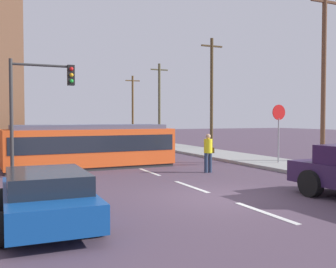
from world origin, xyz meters
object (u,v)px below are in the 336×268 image
utility_pole_near (324,74)px  utility_pole_far (159,101)px  streetcar_tram (90,146)px  utility_pole_mid (212,91)px  parked_sedan_near (46,196)px  traffic_light_mast (38,95)px  utility_pole_distant (133,105)px  stop_sign (279,121)px  city_bus (76,138)px  pedestrian_crossing (208,151)px

utility_pole_near → utility_pole_far: 20.53m
streetcar_tram → utility_pole_far: utility_pole_far is taller
streetcar_tram → utility_pole_mid: bearing=35.2°
parked_sedan_near → utility_pole_mid: utility_pole_mid is taller
traffic_light_mast → utility_pole_far: size_ratio=0.60×
traffic_light_mast → utility_pole_distant: size_ratio=0.62×
stop_sign → utility_pole_near: 3.64m
streetcar_tram → utility_pole_distant: bearing=67.6°
streetcar_tram → stop_sign: stop_sign is taller
utility_pole_mid → utility_pole_distant: bearing=90.0°
streetcar_tram → utility_pole_distant: utility_pole_distant is taller
utility_pole_mid → utility_pole_distant: 19.15m
utility_pole_distant → parked_sedan_near: bearing=-111.2°
city_bus → pedestrian_crossing: bearing=-71.7°
utility_pole_near → utility_pole_far: (-0.76, 20.50, -0.59)m
stop_sign → city_bus: bearing=128.9°
traffic_light_mast → utility_pole_mid: bearing=35.3°
utility_pole_near → utility_pole_distant: 29.99m
parked_sedan_near → traffic_light_mast: size_ratio=0.92×
pedestrian_crossing → utility_pole_mid: utility_pole_mid is taller
parked_sedan_near → city_bus: bearing=77.6°
streetcar_tram → utility_pole_mid: 14.00m
pedestrian_crossing → traffic_light_mast: traffic_light_mast is taller
parked_sedan_near → streetcar_tram: bearing=72.3°
stop_sign → utility_pole_mid: size_ratio=0.34×
city_bus → utility_pole_mid: bearing=2.8°
city_bus → utility_pole_far: bearing=45.3°
streetcar_tram → pedestrian_crossing: 5.66m
streetcar_tram → utility_pole_distant: 29.33m
utility_pole_near → utility_pole_mid: utility_pole_near is taller
utility_pole_mid → utility_pole_far: (-0.37, 9.66, -0.36)m
parked_sedan_near → stop_sign: size_ratio=1.49×
parked_sedan_near → utility_pole_far: (13.76, 26.98, 3.44)m
utility_pole_near → utility_pole_far: bearing=92.1°
city_bus → stop_sign: bearing=-51.1°
traffic_light_mast → streetcar_tram: bearing=35.5°
city_bus → utility_pole_near: (10.81, -10.33, 3.56)m
pedestrian_crossing → stop_sign: stop_sign is taller
parked_sedan_near → utility_pole_distant: 39.25m
city_bus → stop_sign: (8.14, -10.10, 1.10)m
stop_sign → streetcar_tram: bearing=162.5°
streetcar_tram → utility_pole_mid: size_ratio=0.93×
parked_sedan_near → utility_pole_near: size_ratio=0.48×
city_bus → utility_pole_near: bearing=-43.7°
city_bus → utility_pole_mid: 10.96m
pedestrian_crossing → utility_pole_distant: 31.54m
parked_sedan_near → utility_pole_near: (14.52, 6.48, 4.03)m
city_bus → utility_pole_far: (10.05, 10.17, 2.97)m
streetcar_tram → traffic_light_mast: 3.76m
pedestrian_crossing → utility_pole_mid: (6.79, 11.50, 3.47)m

